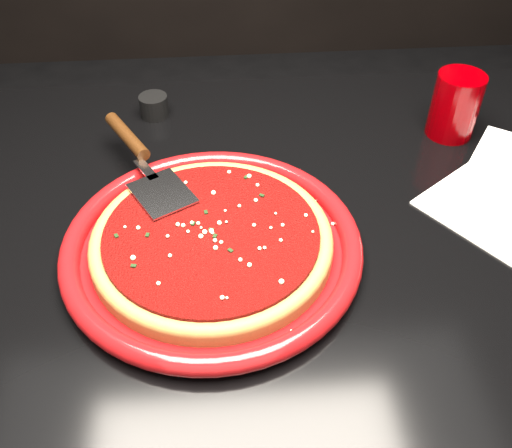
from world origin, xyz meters
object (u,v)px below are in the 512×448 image
at_px(table, 250,370).
at_px(pizza_server, 144,160).
at_px(cup, 455,105).
at_px(plate, 212,245).
at_px(ramekin, 154,106).

relative_size(table, pizza_server, 4.07).
relative_size(table, cup, 11.22).
xyz_separation_m(plate, pizza_server, (-0.09, 0.15, 0.03)).
distance_m(table, ramekin, 0.51).
xyz_separation_m(plate, cup, (0.40, 0.25, 0.04)).
height_order(pizza_server, ramekin, pizza_server).
height_order(table, ramekin, ramekin).
height_order(table, pizza_server, pizza_server).
bearing_deg(pizza_server, table, -62.16).
bearing_deg(ramekin, plate, -74.91).
height_order(cup, ramekin, cup).
height_order(plate, ramekin, ramekin).
bearing_deg(plate, pizza_server, 122.19).
height_order(plate, cup, cup).
height_order(table, plate, plate).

